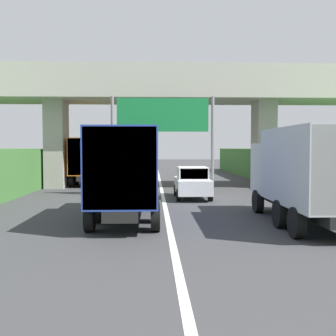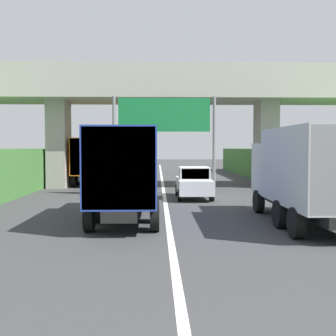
{
  "view_description": "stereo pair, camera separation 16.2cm",
  "coord_description": "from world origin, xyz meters",
  "px_view_note": "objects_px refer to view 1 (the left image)",
  "views": [
    {
      "loc": [
        -0.56,
        1.06,
        2.75
      ],
      "look_at": [
        0.0,
        16.53,
        2.0
      ],
      "focal_mm": 44.6,
      "sensor_mm": 36.0,
      "label": 1
    },
    {
      "loc": [
        -0.4,
        1.05,
        2.75
      ],
      "look_at": [
        0.0,
        16.53,
        2.0
      ],
      "focal_mm": 44.6,
      "sensor_mm": 36.0,
      "label": 2
    }
  ],
  "objects_px": {
    "truck_orange": "(92,159)",
    "construction_barrel_4": "(271,185)",
    "construction_barrel_3": "(303,195)",
    "car_white": "(192,183)",
    "car_green": "(144,164)",
    "truck_silver": "(305,171)",
    "overhead_highway_sign": "(163,122)",
    "truck_blue": "(127,169)"
  },
  "relations": [
    {
      "from": "truck_orange",
      "to": "construction_barrel_4",
      "type": "relative_size",
      "value": 8.11
    },
    {
      "from": "construction_barrel_3",
      "to": "construction_barrel_4",
      "type": "xyz_separation_m",
      "value": [
        -0.04,
        5.35,
        0.0
      ]
    },
    {
      "from": "car_white",
      "to": "car_green",
      "type": "bearing_deg",
      "value": 96.8
    },
    {
      "from": "truck_silver",
      "to": "truck_orange",
      "type": "bearing_deg",
      "value": 120.56
    },
    {
      "from": "overhead_highway_sign",
      "to": "construction_barrel_4",
      "type": "relative_size",
      "value": 6.53
    },
    {
      "from": "overhead_highway_sign",
      "to": "truck_orange",
      "type": "height_order",
      "value": "overhead_highway_sign"
    },
    {
      "from": "truck_silver",
      "to": "car_green",
      "type": "distance_m",
      "value": 35.83
    },
    {
      "from": "overhead_highway_sign",
      "to": "construction_barrel_3",
      "type": "distance_m",
      "value": 8.65
    },
    {
      "from": "overhead_highway_sign",
      "to": "truck_orange",
      "type": "relative_size",
      "value": 0.81
    },
    {
      "from": "overhead_highway_sign",
      "to": "construction_barrel_4",
      "type": "xyz_separation_m",
      "value": [
        6.65,
        1.36,
        -3.76
      ]
    },
    {
      "from": "car_white",
      "to": "construction_barrel_3",
      "type": "distance_m",
      "value": 5.81
    },
    {
      "from": "overhead_highway_sign",
      "to": "car_green",
      "type": "xyz_separation_m",
      "value": [
        -1.69,
        26.09,
        -3.36
      ]
    },
    {
      "from": "overhead_highway_sign",
      "to": "construction_barrel_3",
      "type": "bearing_deg",
      "value": -30.84
    },
    {
      "from": "truck_orange",
      "to": "truck_silver",
      "type": "relative_size",
      "value": 1.0
    },
    {
      "from": "truck_blue",
      "to": "car_green",
      "type": "relative_size",
      "value": 1.78
    },
    {
      "from": "car_green",
      "to": "construction_barrel_4",
      "type": "bearing_deg",
      "value": -71.37
    },
    {
      "from": "truck_orange",
      "to": "construction_barrel_3",
      "type": "relative_size",
      "value": 8.11
    },
    {
      "from": "truck_blue",
      "to": "truck_silver",
      "type": "relative_size",
      "value": 1.0
    },
    {
      "from": "truck_orange",
      "to": "truck_silver",
      "type": "xyz_separation_m",
      "value": [
        10.06,
        -17.03,
        0.0
      ]
    },
    {
      "from": "truck_blue",
      "to": "car_green",
      "type": "distance_m",
      "value": 33.99
    },
    {
      "from": "car_white",
      "to": "car_green",
      "type": "xyz_separation_m",
      "value": [
        -3.26,
        27.35,
        0.0
      ]
    },
    {
      "from": "truck_silver",
      "to": "overhead_highway_sign",
      "type": "bearing_deg",
      "value": 118.06
    },
    {
      "from": "truck_orange",
      "to": "car_green",
      "type": "distance_m",
      "value": 18.54
    },
    {
      "from": "truck_orange",
      "to": "car_white",
      "type": "xyz_separation_m",
      "value": [
        6.77,
        -9.18,
        -1.08
      ]
    },
    {
      "from": "truck_orange",
      "to": "car_green",
      "type": "relative_size",
      "value": 1.78
    },
    {
      "from": "truck_blue",
      "to": "construction_barrel_4",
      "type": "xyz_separation_m",
      "value": [
        8.21,
        9.24,
        -1.47
      ]
    },
    {
      "from": "construction_barrel_4",
      "to": "truck_orange",
      "type": "bearing_deg",
      "value": 151.04
    },
    {
      "from": "truck_blue",
      "to": "construction_barrel_4",
      "type": "relative_size",
      "value": 8.11
    },
    {
      "from": "car_white",
      "to": "truck_blue",
      "type": "bearing_deg",
      "value": -115.32
    },
    {
      "from": "truck_blue",
      "to": "truck_orange",
      "type": "height_order",
      "value": "same"
    },
    {
      "from": "truck_blue",
      "to": "car_white",
      "type": "bearing_deg",
      "value": 64.68
    },
    {
      "from": "truck_blue",
      "to": "truck_orange",
      "type": "relative_size",
      "value": 1.0
    },
    {
      "from": "car_white",
      "to": "car_green",
      "type": "height_order",
      "value": "same"
    },
    {
      "from": "car_green",
      "to": "car_white",
      "type": "bearing_deg",
      "value": -83.2
    },
    {
      "from": "car_white",
      "to": "construction_barrel_4",
      "type": "bearing_deg",
      "value": 27.33
    },
    {
      "from": "construction_barrel_3",
      "to": "construction_barrel_4",
      "type": "height_order",
      "value": "same"
    },
    {
      "from": "car_white",
      "to": "car_green",
      "type": "relative_size",
      "value": 1.0
    },
    {
      "from": "car_white",
      "to": "construction_barrel_3",
      "type": "bearing_deg",
      "value": -28.09
    },
    {
      "from": "truck_blue",
      "to": "construction_barrel_3",
      "type": "relative_size",
      "value": 8.11
    },
    {
      "from": "overhead_highway_sign",
      "to": "construction_barrel_4",
      "type": "distance_m",
      "value": 7.76
    },
    {
      "from": "truck_orange",
      "to": "car_green",
      "type": "xyz_separation_m",
      "value": [
        3.51,
        18.17,
        -1.08
      ]
    },
    {
      "from": "overhead_highway_sign",
      "to": "truck_silver",
      "type": "bearing_deg",
      "value": -61.94
    }
  ]
}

